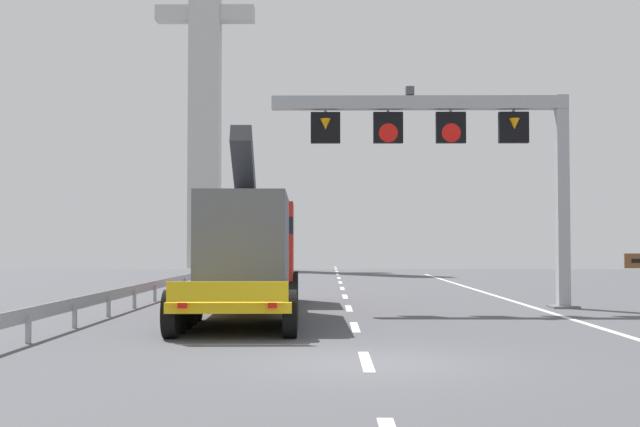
{
  "coord_description": "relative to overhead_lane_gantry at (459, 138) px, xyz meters",
  "views": [
    {
      "loc": [
        -0.73,
        -14.82,
        2.13
      ],
      "look_at": [
        -0.97,
        10.13,
        3.07
      ],
      "focal_mm": 46.07,
      "sensor_mm": 36.0,
      "label": 1
    }
  ],
  "objects": [
    {
      "name": "overhead_lane_gantry",
      "position": [
        0.0,
        0.0,
        0.0
      ],
      "size": [
        10.24,
        0.9,
        7.46
      ],
      "color": "#9EA0A5",
      "rests_on": "ground"
    },
    {
      "name": "guardrail_left",
      "position": [
        -10.96,
        2.97,
        -5.15
      ],
      "size": [
        0.13,
        35.55,
        0.76
      ],
      "color": "#999EA3",
      "rests_on": "ground"
    },
    {
      "name": "ground",
      "position": [
        -3.72,
        -12.8,
        -5.71
      ],
      "size": [
        112.0,
        112.0,
        0.0
      ],
      "primitive_type": "plane",
      "color": "#4C4C51"
    },
    {
      "name": "edge_line_right",
      "position": [
        2.48,
        -0.8,
        -5.71
      ],
      "size": [
        0.2,
        63.0,
        0.01
      ],
      "primitive_type": "cube",
      "color": "silver",
      "rests_on": "ground"
    },
    {
      "name": "lane_markings",
      "position": [
        -3.75,
        15.07,
        -5.71
      ],
      "size": [
        0.2,
        70.35,
        0.01
      ],
      "color": "silver",
      "rests_on": "ground"
    },
    {
      "name": "heavy_haul_truck_yellow",
      "position": [
        -6.89,
        -1.55,
        -3.72
      ],
      "size": [
        3.38,
        14.13,
        5.3
      ],
      "color": "yellow",
      "rests_on": "ground"
    },
    {
      "name": "bridge_pylon_distant",
      "position": [
        -15.69,
        46.71,
        13.42
      ],
      "size": [
        9.0,
        2.0,
        37.47
      ],
      "color": "#B7B7B2",
      "rests_on": "ground"
    }
  ]
}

